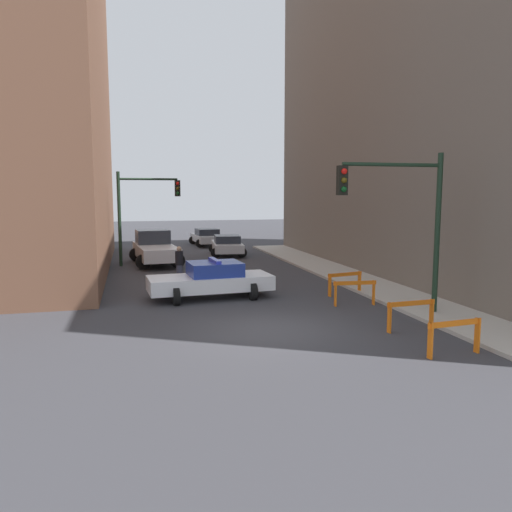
{
  "coord_description": "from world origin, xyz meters",
  "views": [
    {
      "loc": [
        -3.85,
        -13.92,
        4.04
      ],
      "look_at": [
        1.19,
        5.98,
        1.44
      ],
      "focal_mm": 35.0,
      "sensor_mm": 36.0,
      "label": 1
    }
  ],
  "objects_px": {
    "police_car": "(211,280)",
    "parked_car_mid": "(207,237)",
    "white_truck": "(155,248)",
    "barrier_mid": "(411,310)",
    "traffic_light_far": "(140,205)",
    "barrier_corner": "(345,280)",
    "traffic_light_near": "(406,209)",
    "barrier_back": "(355,289)",
    "pedestrian_crossing": "(179,264)",
    "parked_car_near": "(227,245)",
    "barrier_front": "(455,332)"
  },
  "relations": [
    {
      "from": "traffic_light_near",
      "to": "parked_car_near",
      "type": "height_order",
      "value": "traffic_light_near"
    },
    {
      "from": "traffic_light_far",
      "to": "barrier_front",
      "type": "height_order",
      "value": "traffic_light_far"
    },
    {
      "from": "police_car",
      "to": "barrier_back",
      "type": "xyz_separation_m",
      "value": [
        4.8,
        -2.56,
        -0.11
      ]
    },
    {
      "from": "parked_car_near",
      "to": "traffic_light_far",
      "type": "bearing_deg",
      "value": -142.31
    },
    {
      "from": "parked_car_near",
      "to": "barrier_front",
      "type": "distance_m",
      "value": 21.47
    },
    {
      "from": "white_truck",
      "to": "barrier_mid",
      "type": "bearing_deg",
      "value": -73.28
    },
    {
      "from": "traffic_light_far",
      "to": "police_car",
      "type": "xyz_separation_m",
      "value": [
        2.43,
        -9.62,
        -2.67
      ]
    },
    {
      "from": "white_truck",
      "to": "barrier_corner",
      "type": "relative_size",
      "value": 3.53
    },
    {
      "from": "traffic_light_near",
      "to": "traffic_light_far",
      "type": "xyz_separation_m",
      "value": [
        -8.03,
        14.1,
        -0.13
      ]
    },
    {
      "from": "parked_car_near",
      "to": "parked_car_mid",
      "type": "bearing_deg",
      "value": 99.32
    },
    {
      "from": "parked_car_near",
      "to": "parked_car_mid",
      "type": "distance_m",
      "value": 6.31
    },
    {
      "from": "white_truck",
      "to": "parked_car_mid",
      "type": "bearing_deg",
      "value": 59.23
    },
    {
      "from": "barrier_corner",
      "to": "police_car",
      "type": "bearing_deg",
      "value": 172.24
    },
    {
      "from": "pedestrian_crossing",
      "to": "barrier_corner",
      "type": "distance_m",
      "value": 7.5
    },
    {
      "from": "barrier_back",
      "to": "traffic_light_far",
      "type": "bearing_deg",
      "value": 120.7
    },
    {
      "from": "parked_car_near",
      "to": "pedestrian_crossing",
      "type": "xyz_separation_m",
      "value": [
        -4.01,
        -9.48,
        0.19
      ]
    },
    {
      "from": "police_car",
      "to": "parked_car_mid",
      "type": "bearing_deg",
      "value": -12.07
    },
    {
      "from": "pedestrian_crossing",
      "to": "barrier_front",
      "type": "bearing_deg",
      "value": -66.07
    },
    {
      "from": "parked_car_near",
      "to": "barrier_mid",
      "type": "distance_m",
      "value": 19.21
    },
    {
      "from": "barrier_front",
      "to": "barrier_back",
      "type": "bearing_deg",
      "value": 89.66
    },
    {
      "from": "parked_car_near",
      "to": "barrier_corner",
      "type": "relative_size",
      "value": 2.83
    },
    {
      "from": "white_truck",
      "to": "parked_car_near",
      "type": "xyz_separation_m",
      "value": [
        4.77,
        2.96,
        -0.23
      ]
    },
    {
      "from": "traffic_light_far",
      "to": "barrier_corner",
      "type": "relative_size",
      "value": 3.3
    },
    {
      "from": "barrier_front",
      "to": "barrier_corner",
      "type": "xyz_separation_m",
      "value": [
        0.48,
        7.6,
        0.0
      ]
    },
    {
      "from": "pedestrian_crossing",
      "to": "traffic_light_near",
      "type": "bearing_deg",
      "value": -52.69
    },
    {
      "from": "barrier_front",
      "to": "barrier_corner",
      "type": "distance_m",
      "value": 7.62
    },
    {
      "from": "pedestrian_crossing",
      "to": "barrier_mid",
      "type": "relative_size",
      "value": 1.04
    },
    {
      "from": "police_car",
      "to": "barrier_mid",
      "type": "bearing_deg",
      "value": -144.63
    },
    {
      "from": "traffic_light_near",
      "to": "barrier_front",
      "type": "bearing_deg",
      "value": -102.25
    },
    {
      "from": "parked_car_near",
      "to": "barrier_mid",
      "type": "height_order",
      "value": "parked_car_near"
    },
    {
      "from": "barrier_front",
      "to": "pedestrian_crossing",
      "type": "bearing_deg",
      "value": 115.31
    },
    {
      "from": "barrier_mid",
      "to": "barrier_corner",
      "type": "xyz_separation_m",
      "value": [
        0.3,
        5.32,
        0.0
      ]
    },
    {
      "from": "white_truck",
      "to": "barrier_corner",
      "type": "xyz_separation_m",
      "value": [
        6.88,
        -10.84,
        -0.29
      ]
    },
    {
      "from": "parked_car_near",
      "to": "barrier_back",
      "type": "height_order",
      "value": "parked_car_near"
    },
    {
      "from": "traffic_light_far",
      "to": "barrier_mid",
      "type": "distance_m",
      "value": 17.53
    },
    {
      "from": "white_truck",
      "to": "traffic_light_far",
      "type": "bearing_deg",
      "value": -153.19
    },
    {
      "from": "parked_car_near",
      "to": "barrier_back",
      "type": "distance_m",
      "value": 15.73
    },
    {
      "from": "police_car",
      "to": "barrier_back",
      "type": "bearing_deg",
      "value": -122.05
    },
    {
      "from": "white_truck",
      "to": "barrier_mid",
      "type": "relative_size",
      "value": 3.48
    },
    {
      "from": "traffic_light_near",
      "to": "pedestrian_crossing",
      "type": "height_order",
      "value": "traffic_light_near"
    },
    {
      "from": "barrier_front",
      "to": "barrier_back",
      "type": "relative_size",
      "value": 1.0
    },
    {
      "from": "police_car",
      "to": "white_truck",
      "type": "bearing_deg",
      "value": 5.16
    },
    {
      "from": "traffic_light_near",
      "to": "parked_car_mid",
      "type": "distance_m",
      "value": 24.2
    },
    {
      "from": "parked_car_near",
      "to": "white_truck",
      "type": "bearing_deg",
      "value": -142.37
    },
    {
      "from": "traffic_light_far",
      "to": "barrier_corner",
      "type": "height_order",
      "value": "traffic_light_far"
    },
    {
      "from": "barrier_mid",
      "to": "barrier_front",
      "type": "bearing_deg",
      "value": -94.53
    },
    {
      "from": "parked_car_near",
      "to": "barrier_back",
      "type": "relative_size",
      "value": 2.79
    },
    {
      "from": "parked_car_mid",
      "to": "barrier_front",
      "type": "bearing_deg",
      "value": -89.92
    },
    {
      "from": "barrier_front",
      "to": "parked_car_mid",
      "type": "bearing_deg",
      "value": 94.16
    },
    {
      "from": "pedestrian_crossing",
      "to": "police_car",
      "type": "bearing_deg",
      "value": -77.75
    }
  ]
}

